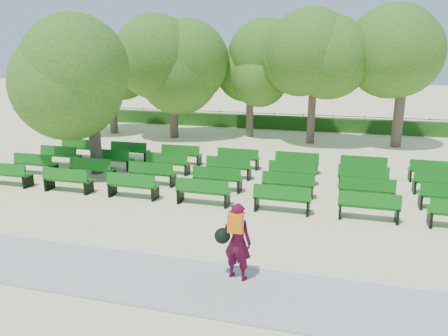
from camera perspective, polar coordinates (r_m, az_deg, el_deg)
name	(u,v)px	position (r m, az deg, el deg)	size (l,w,h in m)	color
ground	(192,185)	(17.64, -4.24, -2.27)	(120.00, 120.00, 0.00)	beige
paving	(90,271)	(11.46, -17.10, -12.72)	(30.00, 2.20, 0.06)	#A6A6A1
curb	(114,250)	(12.32, -14.22, -10.36)	(30.00, 0.12, 0.10)	silver
hedge	(259,122)	(30.75, 4.60, 6.05)	(26.00, 0.70, 0.90)	#1E4C13
fence	(260,127)	(31.21, 4.72, 5.35)	(26.00, 0.10, 1.02)	black
tree_line	(246,139)	(26.97, 2.93, 3.84)	(21.80, 6.80, 7.04)	#3B6D1D
bench_array	(223,181)	(17.79, -0.11, -1.74)	(1.94, 0.72, 1.20)	#116613
tree_among	(90,83)	(19.47, -17.04, 10.61)	(4.43, 4.43, 5.96)	brown
person	(236,240)	(10.19, 1.62, -9.40)	(0.92, 0.59, 1.86)	#470A21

